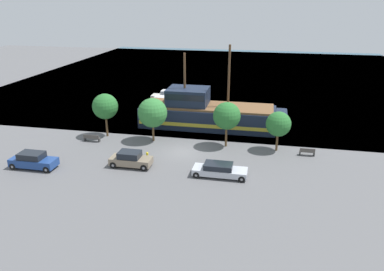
{
  "coord_description": "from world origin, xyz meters",
  "views": [
    {
      "loc": [
        8.39,
        -36.01,
        15.59
      ],
      "look_at": [
        0.62,
        2.0,
        1.2
      ],
      "focal_mm": 35.0,
      "sensor_mm": 36.0,
      "label": 1
    }
  ],
  "objects": [
    {
      "name": "moored_boat_dockside",
      "position": [
        -6.2,
        20.14,
        0.62
      ],
      "size": [
        7.14,
        1.96,
        1.66
      ],
      "color": "#B7B2A8",
      "rests_on": "water_surface"
    },
    {
      "name": "tree_row_midwest",
      "position": [
        4.34,
        2.6,
        3.52
      ],
      "size": [
        2.99,
        2.99,
        5.03
      ],
      "color": "brown",
      "rests_on": "ground_plane"
    },
    {
      "name": "bench_promenade_west",
      "position": [
        -10.91,
        0.91,
        0.44
      ],
      "size": [
        1.89,
        0.45,
        0.85
      ],
      "color": "#4C4742",
      "rests_on": "ground_plane"
    },
    {
      "name": "water_surface",
      "position": [
        0.0,
        44.0,
        0.0
      ],
      "size": [
        80.0,
        80.0,
        0.0
      ],
      "primitive_type": "plane",
      "color": "#33566B",
      "rests_on": "ground"
    },
    {
      "name": "tree_row_west",
      "position": [
        9.84,
        2.48,
        2.99
      ],
      "size": [
        2.66,
        2.66,
        4.34
      ],
      "color": "brown",
      "rests_on": "ground_plane"
    },
    {
      "name": "tree_row_east",
      "position": [
        -9.9,
        3.01,
        3.65
      ],
      "size": [
        2.97,
        2.97,
        5.14
      ],
      "color": "brown",
      "rests_on": "ground_plane"
    },
    {
      "name": "parked_car_curb_mid",
      "position": [
        4.63,
        -4.96,
        0.64
      ],
      "size": [
        4.99,
        1.84,
        1.27
      ],
      "color": "#B7BCC6",
      "rests_on": "ground_plane"
    },
    {
      "name": "ground_plane",
      "position": [
        0.0,
        0.0,
        0.0
      ],
      "size": [
        160.0,
        160.0,
        0.0
      ],
      "primitive_type": "plane",
      "color": "#5B5B5E"
    },
    {
      "name": "moored_boat_outer",
      "position": [
        -5.77,
        15.81,
        0.67
      ],
      "size": [
        7.87,
        2.02,
        1.8
      ],
      "color": "navy",
      "rests_on": "water_surface"
    },
    {
      "name": "parked_car_curb_rear",
      "position": [
        -4.16,
        -4.54,
        0.75
      ],
      "size": [
        4.04,
        1.78,
        1.54
      ],
      "color": "#7F705B",
      "rests_on": "ground_plane"
    },
    {
      "name": "fire_hydrant",
      "position": [
        -3.13,
        -2.53,
        0.41
      ],
      "size": [
        0.42,
        0.25,
        0.76
      ],
      "color": "yellow",
      "rests_on": "ground_plane"
    },
    {
      "name": "tree_row_mideast",
      "position": [
        -4.06,
        2.64,
        3.34
      ],
      "size": [
        3.33,
        3.33,
        5.01
      ],
      "color": "brown",
      "rests_on": "ground_plane"
    },
    {
      "name": "parked_car_curb_front",
      "position": [
        -13.26,
        -6.75,
        0.78
      ],
      "size": [
        4.47,
        1.78,
        1.59
      ],
      "color": "navy",
      "rests_on": "ground_plane"
    },
    {
      "name": "pirate_ship",
      "position": [
        0.99,
        8.9,
        1.78
      ],
      "size": [
        18.24,
        5.19,
        10.36
      ],
      "color": "#192338",
      "rests_on": "water_surface"
    },
    {
      "name": "bench_promenade_east",
      "position": [
        12.97,
        1.64,
        0.43
      ],
      "size": [
        1.55,
        0.45,
        0.85
      ],
      "color": "#4C4742",
      "rests_on": "ground_plane"
    }
  ]
}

